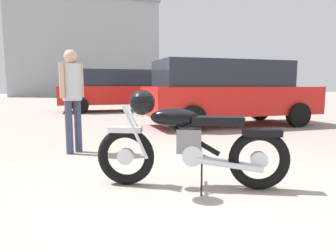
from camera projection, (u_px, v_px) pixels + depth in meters
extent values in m
plane|color=gray|center=(192.00, 196.00, 3.08)|extent=(80.00, 80.00, 0.00)
torus|color=black|center=(126.00, 156.00, 3.41)|extent=(0.64, 0.32, 0.64)
cylinder|color=silver|center=(126.00, 156.00, 3.41)|extent=(0.20, 0.14, 0.18)
torus|color=black|center=(259.00, 160.00, 3.24)|extent=(0.64, 0.32, 0.64)
cylinder|color=silver|center=(259.00, 160.00, 3.24)|extent=(0.20, 0.14, 0.18)
cube|color=silver|center=(125.00, 130.00, 3.37)|extent=(0.38, 0.25, 0.06)
cube|color=black|center=(262.00, 133.00, 3.20)|extent=(0.42, 0.26, 0.07)
cylinder|color=silver|center=(135.00, 132.00, 3.28)|extent=(0.28, 0.13, 0.58)
cylinder|color=silver|center=(138.00, 130.00, 3.43)|extent=(0.28, 0.13, 0.58)
sphere|color=silver|center=(141.00, 109.00, 3.32)|extent=(0.17, 0.17, 0.17)
cylinder|color=silver|center=(148.00, 103.00, 3.30)|extent=(0.24, 0.59, 0.03)
sphere|color=black|center=(142.00, 102.00, 3.00)|extent=(0.25, 0.25, 0.25)
cylinder|color=black|center=(185.00, 134.00, 3.30)|extent=(0.73, 0.31, 0.47)
ellipsoid|color=black|center=(174.00, 118.00, 3.29)|extent=(0.56, 0.38, 0.20)
cube|color=black|center=(218.00, 121.00, 3.24)|extent=(0.58, 0.37, 0.09)
cube|color=slate|center=(189.00, 141.00, 3.30)|extent=(0.31, 0.26, 0.26)
cylinder|color=silver|center=(193.00, 155.00, 3.32)|extent=(0.28, 0.26, 0.22)
cylinder|color=silver|center=(229.00, 165.00, 3.19)|extent=(0.68, 0.30, 0.14)
cylinder|color=silver|center=(227.00, 160.00, 3.38)|extent=(0.68, 0.30, 0.14)
cylinder|color=black|center=(202.00, 177.00, 3.16)|extent=(0.10, 0.23, 0.33)
cylinder|color=#383D51|center=(69.00, 127.00, 4.92)|extent=(0.12, 0.12, 0.86)
cylinder|color=#383D51|center=(78.00, 126.00, 5.07)|extent=(0.12, 0.12, 0.86)
cylinder|color=#B2B2B7|center=(72.00, 82.00, 4.90)|extent=(0.30, 0.30, 0.58)
cylinder|color=tan|center=(62.00, 80.00, 4.74)|extent=(0.08, 0.08, 0.55)
cylinder|color=tan|center=(81.00, 81.00, 5.05)|extent=(0.08, 0.08, 0.55)
sphere|color=tan|center=(71.00, 57.00, 4.85)|extent=(0.22, 0.22, 0.22)
cylinder|color=black|center=(145.00, 102.00, 14.47)|extent=(0.65, 0.25, 0.64)
cylinder|color=black|center=(155.00, 104.00, 12.80)|extent=(0.65, 0.25, 0.64)
cylinder|color=black|center=(79.00, 103.00, 13.59)|extent=(0.65, 0.25, 0.64)
cylinder|color=black|center=(80.00, 105.00, 11.92)|extent=(0.65, 0.25, 0.64)
cube|color=red|center=(116.00, 95.00, 13.15)|extent=(4.80, 2.06, 0.74)
cube|color=#232833|center=(108.00, 78.00, 12.97)|extent=(3.60, 1.82, 0.68)
cylinder|color=black|center=(208.00, 102.00, 14.57)|extent=(0.64, 0.27, 0.62)
cylinder|color=black|center=(193.00, 100.00, 16.18)|extent=(0.64, 0.27, 0.62)
cylinder|color=black|center=(256.00, 101.00, 15.48)|extent=(0.64, 0.27, 0.62)
cylinder|color=black|center=(237.00, 99.00, 17.09)|extent=(0.64, 0.27, 0.62)
cube|color=#23663D|center=(224.00, 94.00, 15.78)|extent=(4.37, 2.18, 0.72)
cube|color=#232833|center=(224.00, 80.00, 15.69)|extent=(2.16, 1.77, 0.64)
cylinder|color=black|center=(259.00, 110.00, 9.75)|extent=(0.65, 0.26, 0.64)
cylinder|color=black|center=(298.00, 115.00, 8.09)|extent=(0.65, 0.26, 0.64)
cylinder|color=black|center=(170.00, 112.00, 8.85)|extent=(0.65, 0.26, 0.64)
cylinder|color=black|center=(193.00, 119.00, 7.19)|extent=(0.65, 0.26, 0.64)
cube|color=red|center=(231.00, 100.00, 8.42)|extent=(4.82, 2.10, 0.74)
cube|color=#232833|center=(222.00, 74.00, 8.24)|extent=(3.61, 1.85, 0.68)
cube|color=#9EA0A8|center=(84.00, 52.00, 34.45)|extent=(15.40, 11.72, 9.47)
cube|color=gray|center=(82.00, 6.00, 33.79)|extent=(15.72, 12.05, 0.50)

